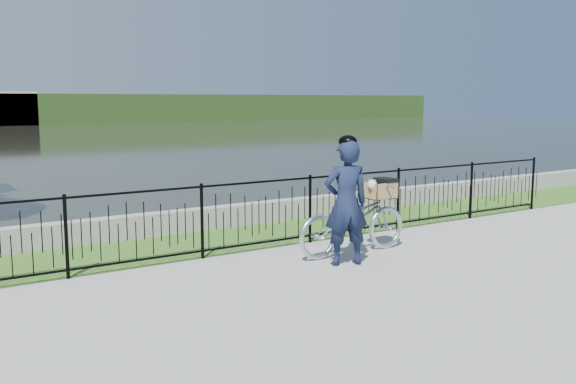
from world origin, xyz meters
TOP-DOWN VIEW (x-y plane):
  - ground at (0.00, 0.00)m, footprint 120.00×120.00m
  - grass_strip at (0.00, 2.60)m, footprint 60.00×2.00m
  - quay_wall at (0.00, 3.60)m, footprint 60.00×0.30m
  - fence at (0.00, 1.60)m, footprint 14.00×0.06m
  - far_building_right at (6.00, 58.50)m, footprint 6.00×3.00m
  - bicycle_rig at (1.10, 0.58)m, footprint 2.04×0.71m
  - cyclist at (0.58, 0.13)m, footprint 0.76×0.61m

SIDE VIEW (x-z plane):
  - ground at x=0.00m, z-range 0.00..0.00m
  - grass_strip at x=0.00m, z-range 0.00..0.01m
  - quay_wall at x=0.00m, z-range 0.00..0.40m
  - bicycle_rig at x=1.10m, z-range -0.04..1.13m
  - fence at x=0.00m, z-range 0.00..1.15m
  - cyclist at x=0.58m, z-range -0.01..1.87m
  - far_building_right at x=6.00m, z-range 0.00..3.20m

